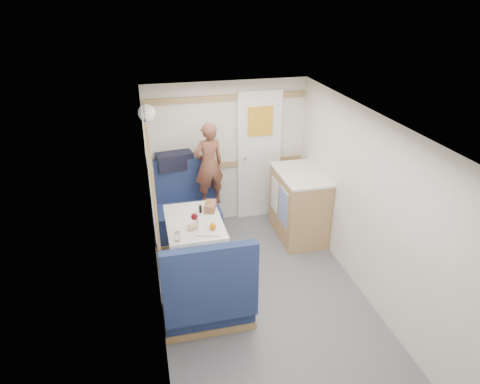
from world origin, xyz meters
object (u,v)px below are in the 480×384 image
object	(u,v)px
pepper_grinder	(200,209)
bread_loaf	(210,206)
tumbler_left	(177,236)
duffel_bag	(174,161)
bench_far	(186,217)
salt_grinder	(198,221)
dinette_table	(195,232)
dome_light	(147,113)
orange_fruit	(213,226)
cheese_block	(193,226)
galley_counter	(299,204)
wine_glass	(194,217)
person	(209,165)
beer_glass	(208,206)
bench_near	(208,300)
tray	(210,228)

from	to	relation	value
pepper_grinder	bread_loaf	xyz separation A→B (m)	(0.12, 0.04, 0.00)
tumbler_left	duffel_bag	bearing A→B (deg)	84.91
bench_far	salt_grinder	world-z (taller)	bench_far
dinette_table	bench_far	size ratio (longest dim) A/B	0.88
dome_light	orange_fruit	size ratio (longest dim) A/B	2.70
cheese_block	galley_counter	bearing A→B (deg)	26.09
wine_glass	pepper_grinder	xyz separation A→B (m)	(0.11, 0.32, -0.08)
galley_counter	salt_grinder	bearing A→B (deg)	-155.79
person	salt_grinder	size ratio (longest dim) A/B	13.48
beer_glass	pepper_grinder	world-z (taller)	beer_glass
bench_near	salt_grinder	world-z (taller)	bench_near
dome_light	salt_grinder	bearing A→B (deg)	-66.06
tray	bread_loaf	world-z (taller)	bread_loaf
person	orange_fruit	size ratio (longest dim) A/B	15.11
orange_fruit	cheese_block	size ratio (longest dim) A/B	0.74
person	duffel_bag	bearing A→B (deg)	-44.84
dinette_table	bench_near	xyz separation A→B (m)	(-0.00, -0.86, -0.27)
cheese_block	tray	bearing A→B (deg)	-10.99
tumbler_left	beer_glass	world-z (taller)	tumbler_left
bench_far	cheese_block	size ratio (longest dim) A/B	10.45
orange_fruit	pepper_grinder	xyz separation A→B (m)	(-0.07, 0.44, -0.01)
dome_light	tumbler_left	distance (m)	1.58
tumbler_left	tray	bearing A→B (deg)	22.94
beer_glass	salt_grinder	size ratio (longest dim) A/B	1.14
person	salt_grinder	distance (m)	1.06
galley_counter	salt_grinder	size ratio (longest dim) A/B	11.08
wine_glass	pepper_grinder	world-z (taller)	wine_glass
galley_counter	tumbler_left	xyz separation A→B (m)	(-1.69, -0.92, 0.30)
galley_counter	salt_grinder	world-z (taller)	galley_counter
cheese_block	bread_loaf	world-z (taller)	bread_loaf
person	pepper_grinder	bearing A→B (deg)	56.64
orange_fruit	tumbler_left	world-z (taller)	tumbler_left
wine_glass	bread_loaf	world-z (taller)	wine_glass
tray	duffel_bag	bearing A→B (deg)	99.79
galley_counter	tumbler_left	world-z (taller)	galley_counter
salt_grinder	wine_glass	bearing A→B (deg)	-127.89
duffel_bag	salt_grinder	world-z (taller)	duffel_bag
galley_counter	duffel_bag	bearing A→B (deg)	159.87
dome_light	beer_glass	distance (m)	1.31
person	orange_fruit	bearing A→B (deg)	66.23
person	tray	xyz separation A→B (m)	(-0.19, -1.11, -0.28)
bench_far	galley_counter	bearing A→B (deg)	-12.10
galley_counter	beer_glass	distance (m)	1.35
duffel_bag	cheese_block	bearing A→B (deg)	-96.27
galley_counter	orange_fruit	xyz separation A→B (m)	(-1.30, -0.82, 0.31)
bread_loaf	bench_far	bearing A→B (deg)	108.86
bench_near	duffel_bag	world-z (taller)	duffel_bag
dinette_table	wine_glass	world-z (taller)	wine_glass
dome_light	galley_counter	distance (m)	2.28
wine_glass	orange_fruit	bearing A→B (deg)	-34.47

